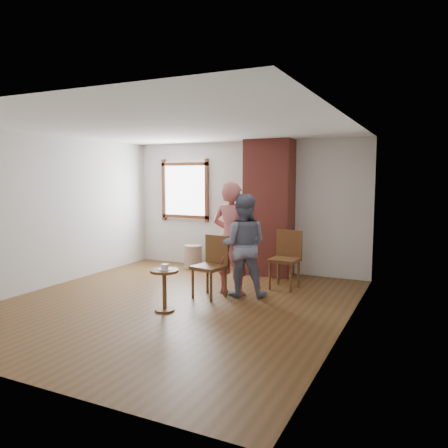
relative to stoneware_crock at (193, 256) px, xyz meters
The scene contains 12 objects.
ground 2.62m from the stoneware_crock, 66.75° to the right, with size 5.50×5.50×0.00m, color brown.
room_shell 2.58m from the stoneware_crock, 61.48° to the right, with size 5.04×5.52×2.62m.
brick_chimney 1.95m from the stoneware_crock, ahead, with size 0.90×0.50×2.60m, color #9C4137.
stoneware_crock is the anchor object (origin of this frame).
dark_pot 0.44m from the stoneware_crock, ahead, with size 0.15×0.15×0.15m, color black.
dining_chair_left 2.27m from the stoneware_crock, 52.49° to the right, with size 0.53×0.53×0.97m.
dining_chair_right 2.39m from the stoneware_crock, 18.08° to the right, with size 0.49×0.49×0.99m.
side_table 2.97m from the stoneware_crock, 68.18° to the right, with size 0.40×0.40×0.60m.
cake_plate 2.98m from the stoneware_crock, 68.18° to the right, with size 0.18×0.18×0.01m, color white.
cake_slice 2.99m from the stoneware_crock, 68.00° to the right, with size 0.08×0.07×0.06m, color silver.
man 2.41m from the stoneware_crock, 40.58° to the right, with size 0.79×0.62×1.63m, color #15173A.
person_pink 2.29m from the stoneware_crock, 43.73° to the right, with size 0.66×0.44×1.82m, color #D06A68.
Camera 1 is at (3.44, -5.43, 1.91)m, focal length 35.00 mm.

